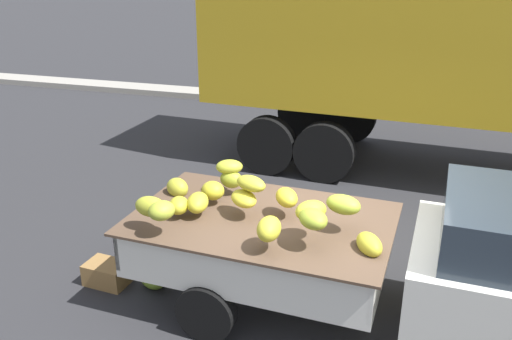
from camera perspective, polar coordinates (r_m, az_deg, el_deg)
name	(u,v)px	position (r m, az deg, el deg)	size (l,w,h in m)	color
ground	(328,308)	(6.47, 7.63, -14.30)	(220.00, 220.00, 0.00)	#28282B
curb_strip	(388,108)	(14.63, 13.79, 6.43)	(80.00, 0.80, 0.16)	gray
pickup_truck	(445,265)	(5.82, 19.38, -9.46)	(5.14, 2.08, 1.70)	silver
fallen_banana_bunch_near_tailgate	(153,279)	(6.83, -10.84, -11.26)	(0.38, 0.25, 0.22)	olive
produce_crate	(107,273)	(7.02, -15.43, -10.48)	(0.52, 0.36, 0.28)	olive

